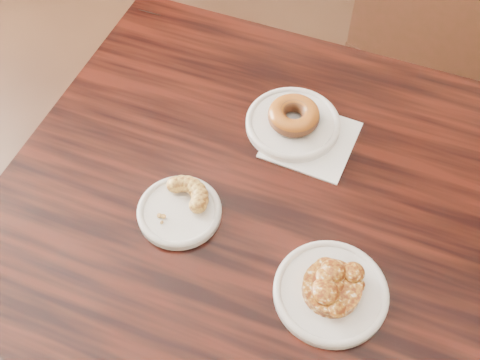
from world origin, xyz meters
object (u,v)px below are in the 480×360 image
Objects in this scene: chair_far at (448,48)px; glazed_donut at (294,115)px; apple_fritter at (332,287)px; cafe_table at (252,300)px; cruller_fragment at (178,205)px.

glazed_donut is at bearing 94.07° from chair_far.
chair_far is 0.80m from glazed_donut.
glazed_donut is 0.75× the size of apple_fritter.
cruller_fragment is at bearing -153.48° from cafe_table.
cruller_fragment is at bearing -175.36° from apple_fritter.
cafe_table is 0.91m from chair_far.
glazed_donut is (-0.07, -0.72, 0.33)m from chair_far.
apple_fritter is at bearing 109.04° from chair_far.
glazed_donut is at bearing 79.62° from cruller_fragment.
cafe_table is 0.45m from apple_fritter.
glazed_donut is at bearing 89.85° from cafe_table.
cafe_table is at bearing -75.72° from glazed_donut.
chair_far is at bearing 99.20° from apple_fritter.
glazed_donut reaches higher than apple_fritter.
apple_fritter is 0.28m from cruller_fragment.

